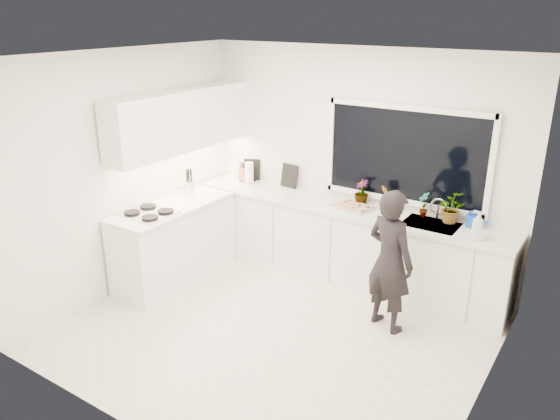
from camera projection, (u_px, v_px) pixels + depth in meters
The scene contains 25 objects.
floor at pixel (274, 331), 5.56m from camera, with size 4.00×3.50×0.02m, color beige.
wall_back at pixel (357, 164), 6.46m from camera, with size 4.00×0.02×2.70m, color white.
wall_left at pixel (126, 173), 6.13m from camera, with size 0.02×3.50×2.70m, color white.
wall_right at pixel (497, 258), 4.05m from camera, with size 0.02×3.50×2.70m, color white.
ceiling at pixel (273, 56), 4.61m from camera, with size 4.00×3.50×0.02m, color white.
window at pixel (405, 155), 6.05m from camera, with size 1.80×0.02×1.00m, color black.
base_cabinets_back at pixel (342, 243), 6.54m from camera, with size 3.92×0.58×0.88m, color white.
base_cabinets_left at pixel (175, 243), 6.54m from camera, with size 0.58×1.60×0.88m, color white.
countertop_back at pixel (343, 207), 6.37m from camera, with size 3.94×0.62×0.04m, color silver.
countertop_left at pixel (173, 207), 6.38m from camera, with size 0.62×1.60×0.04m, color silver.
upper_cabinets at pixel (181, 120), 6.39m from camera, with size 0.34×2.10×0.70m, color white.
sink at pixel (431, 228), 5.84m from camera, with size 0.58×0.42×0.14m, color silver.
faucet at pixel (438, 209), 5.94m from camera, with size 0.03×0.03×0.22m, color silver.
stovetop at pixel (149, 213), 6.11m from camera, with size 0.56×0.48×0.03m, color black.
person at pixel (390, 261), 5.39m from camera, with size 0.54×0.35×1.48m, color black.
pizza_tray at pixel (353, 207), 6.27m from camera, with size 0.43×0.32×0.03m, color #B3B2B7.
pizza at pixel (353, 206), 6.26m from camera, with size 0.40×0.28×0.01m, color #BF3819.
watering_can at pixel (473, 221), 5.73m from camera, with size 0.14×0.14×0.13m, color blue.
paper_towel_roll at pixel (249, 173), 7.15m from camera, with size 0.11×0.11×0.26m, color white.
knife_block at pixel (244, 173), 7.24m from camera, with size 0.13×0.10×0.22m, color #A46A4C.
utensil_crock at pixel (190, 187), 6.77m from camera, with size 0.13×0.13×0.16m, color silver.
picture_frame_large at pixel (252, 169), 7.28m from camera, with size 0.22×0.02×0.28m, color black.
picture_frame_small at pixel (289, 176), 6.97m from camera, with size 0.25×0.02×0.30m, color black.
herb_plants at pixel (420, 203), 6.00m from camera, with size 1.34×0.39×0.32m.
soap_bottles at pixel (478, 227), 5.40m from camera, with size 0.15×0.14×0.30m.
Camera 1 is at (2.69, -3.95, 3.10)m, focal length 35.00 mm.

